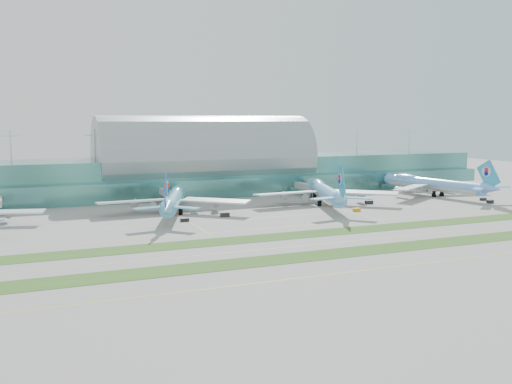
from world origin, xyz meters
name	(u,v)px	position (x,y,z in m)	size (l,w,h in m)	color
ground	(315,235)	(0.00, 0.00, 0.00)	(700.00, 700.00, 0.00)	gray
terminal	(205,168)	(0.01, 128.79, 14.23)	(340.00, 69.10, 36.00)	#3D7A75
grass_strip_near	(358,251)	(0.00, -28.00, 0.04)	(420.00, 12.00, 0.08)	#2D591E
grass_strip_far	(313,234)	(0.00, 2.00, 0.04)	(420.00, 12.00, 0.08)	#2D591E
taxiline_a	(397,266)	(0.00, -48.00, 0.01)	(420.00, 0.35, 0.01)	yellow
taxiline_b	(335,242)	(0.00, -14.00, 0.01)	(420.00, 0.35, 0.01)	yellow
taxiline_c	(293,226)	(0.00, 18.00, 0.01)	(420.00, 0.35, 0.01)	yellow
taxiline_d	(270,217)	(0.00, 40.00, 0.01)	(420.00, 0.35, 0.01)	yellow
airliner_b	(174,199)	(-34.32, 65.97, 6.46)	(63.27, 73.61, 20.94)	#62B7D7
airliner_c	(324,191)	(39.19, 62.97, 6.80)	(67.16, 77.97, 22.05)	#70BEF6
airliner_d	(432,183)	(109.08, 69.50, 6.65)	(67.94, 77.98, 21.55)	#71B2FA
gse_c	(185,220)	(-35.76, 44.29, 0.67)	(3.49, 1.83, 1.35)	black
gse_d	(225,215)	(-17.15, 48.11, 0.81)	(3.82, 1.77, 1.63)	black
gse_e	(357,210)	(42.54, 39.44, 0.73)	(3.27, 1.77, 1.46)	#EDA60D
gse_f	(369,202)	(60.82, 56.88, 0.81)	(3.61, 2.10, 1.63)	black
gse_g	(490,202)	(117.12, 35.56, 0.79)	(3.38, 1.80, 1.58)	black
gse_h	(483,199)	(121.11, 44.26, 0.67)	(3.40, 1.83, 1.35)	black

